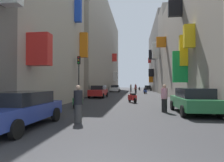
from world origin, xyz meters
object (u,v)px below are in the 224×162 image
at_px(scooter_black, 139,89).
at_px(pedestrian_crossing, 131,88).
at_px(parked_car_blue, 18,108).
at_px(scooter_green, 78,101).
at_px(parked_car_white, 115,88).
at_px(pedestrian_mid_street, 164,98).
at_px(parked_car_green, 193,100).
at_px(scooter_red, 132,98).
at_px(pedestrian_near_left, 78,104).
at_px(parked_car_black, 148,88).
at_px(scooter_orange, 135,89).
at_px(parked_car_red, 99,91).
at_px(traffic_light_near_corner, 79,71).
at_px(scooter_blue, 145,91).
at_px(pedestrian_near_right, 136,89).

bearing_deg(scooter_black, pedestrian_crossing, -101.34).
xyz_separation_m(parked_car_blue, scooter_green, (0.36, 6.32, -0.26)).
relative_size(parked_car_white, pedestrian_mid_street, 2.55).
distance_m(parked_car_white, pedestrian_crossing, 4.07).
relative_size(parked_car_blue, parked_car_green, 0.99).
xyz_separation_m(scooter_green, scooter_red, (3.74, 4.05, 0.00)).
bearing_deg(parked_car_blue, pedestrian_near_left, 30.64).
bearing_deg(parked_car_white, pedestrian_crossing, 35.45).
height_order(parked_car_green, parked_car_black, parked_car_green).
bearing_deg(pedestrian_mid_street, parked_car_white, 101.78).
bearing_deg(scooter_orange, scooter_green, -96.28).
bearing_deg(parked_car_red, traffic_light_near_corner, -98.12).
height_order(parked_car_white, scooter_black, parked_car_white).
bearing_deg(scooter_blue, parked_car_black, 85.30).
bearing_deg(scooter_green, scooter_blue, 74.70).
relative_size(parked_car_blue, traffic_light_near_corner, 0.98).
bearing_deg(parked_car_black, parked_car_red, -105.65).
distance_m(parked_car_black, pedestrian_crossing, 8.40).
relative_size(parked_car_white, parked_car_black, 0.93).
bearing_deg(pedestrian_mid_street, pedestrian_crossing, 95.08).
bearing_deg(parked_car_black, pedestrian_near_right, -101.11).
xyz_separation_m(parked_car_white, pedestrian_near_right, (4.43, -5.93, 0.09)).
relative_size(scooter_blue, scooter_red, 0.97).
bearing_deg(parked_car_white, pedestrian_near_left, -86.46).
bearing_deg(parked_car_black, scooter_orange, -146.33).
distance_m(parked_car_black, scooter_blue, 16.92).
distance_m(scooter_green, pedestrian_near_right, 22.38).
bearing_deg(parked_car_red, parked_car_green, -57.45).
bearing_deg(pedestrian_mid_street, scooter_black, 90.98).
distance_m(parked_car_black, scooter_black, 3.84).
bearing_deg(scooter_orange, scooter_black, 78.45).
height_order(pedestrian_mid_street, traffic_light_near_corner, traffic_light_near_corner).
distance_m(scooter_blue, pedestrian_crossing, 9.98).
bearing_deg(parked_car_red, scooter_green, -86.82).
relative_size(scooter_black, pedestrian_near_left, 1.16).
bearing_deg(pedestrian_near_left, pedestrian_mid_street, 41.26).
height_order(parked_car_blue, pedestrian_near_right, pedestrian_near_right).
distance_m(scooter_green, pedestrian_near_left, 5.41).
bearing_deg(traffic_light_near_corner, pedestrian_crossing, 80.54).
relative_size(pedestrian_crossing, pedestrian_near_right, 0.98).
relative_size(parked_car_blue, scooter_orange, 2.28).
distance_m(pedestrian_near_right, traffic_light_near_corner, 18.28).
xyz_separation_m(parked_car_green, pedestrian_near_right, (-3.24, 23.90, 0.12)).
bearing_deg(traffic_light_near_corner, pedestrian_near_left, -73.00).
bearing_deg(scooter_black, parked_car_black, -57.34).
distance_m(scooter_black, pedestrian_near_left, 46.09).
bearing_deg(pedestrian_near_left, pedestrian_crossing, 87.95).
distance_m(scooter_orange, pedestrian_crossing, 5.30).
xyz_separation_m(parked_car_white, pedestrian_crossing, (3.32, 2.36, 0.06)).
bearing_deg(parked_car_black, pedestrian_near_left, -97.25).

